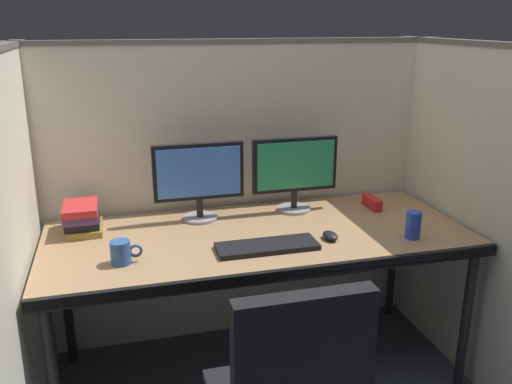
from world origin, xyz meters
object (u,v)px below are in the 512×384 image
Objects in this scene: soda_can at (413,225)px; coffee_mug at (121,252)px; monitor_left at (199,176)px; desk at (260,244)px; monitor_right at (295,169)px; red_stapler at (372,202)px; keyboard_main at (267,246)px; book_stack at (82,218)px; computer_mouse at (330,236)px.

coffee_mug is at bearing 177.20° from soda_can.
desk is at bearing -48.61° from monitor_left.
red_stapler is (0.40, -0.07, -0.19)m from monitor_right.
coffee_mug is at bearing -154.08° from monitor_right.
book_stack is at bearing 151.82° from keyboard_main.
book_stack is (-0.16, 0.39, 0.02)m from coffee_mug.
coffee_mug is (-0.38, -0.41, -0.17)m from monitor_left.
monitor_right is (0.25, 0.26, 0.27)m from desk.
coffee_mug is at bearing -67.74° from book_stack.
soda_can is at bearing -91.21° from red_stapler.
monitor_left is 0.52m from keyboard_main.
soda_can reaches higher than coffee_mug.
monitor_right reaches higher than soda_can.
computer_mouse is at bearing -25.77° from desk.
monitor_right is at bearing 94.49° from computer_mouse.
keyboard_main is at bearing 175.58° from soda_can.
soda_can is at bearing -18.48° from desk.
monitor_right is at bearing 58.28° from keyboard_main.
keyboard_main is at bearing -28.18° from book_stack.
soda_can is at bearing -17.91° from book_stack.
coffee_mug is (-0.86, -0.42, -0.17)m from monitor_right.
soda_can is 0.54× the size of book_stack.
book_stack reaches higher than computer_mouse.
computer_mouse is 0.76× the size of coffee_mug.
monitor_left is 0.58m from coffee_mug.
coffee_mug reaches higher than red_stapler.
soda_can is (0.64, -0.21, 0.11)m from desk.
coffee_mug is at bearing -178.93° from computer_mouse.
soda_can is (0.36, -0.08, 0.04)m from computer_mouse.
monitor_left is 1.00× the size of keyboard_main.
soda_can is (0.87, -0.47, -0.15)m from monitor_left.
desk is 0.81m from book_stack.
keyboard_main is at bearing -174.78° from computer_mouse.
monitor_left is 4.48× the size of computer_mouse.
soda_can reaches higher than keyboard_main.
monitor_right is 0.45m from computer_mouse.
red_stapler is (0.37, 0.33, 0.01)m from computer_mouse.
monitor_left reaches higher than keyboard_main.
monitor_right reaches higher than red_stapler.
keyboard_main is 0.76m from red_stapler.
monitor_left reaches higher than soda_can.
desk is 0.32m from computer_mouse.
computer_mouse is 0.42× the size of book_stack.
computer_mouse is 0.79× the size of soda_can.
computer_mouse is at bearing 167.78° from soda_can.
coffee_mug is (-0.61, -0.15, 0.10)m from desk.
red_stapler is 1.42m from book_stack.
book_stack is (-1.42, 0.04, 0.04)m from red_stapler.
monitor_right is 2.87× the size of red_stapler.
monitor_right is at bearing 170.40° from red_stapler.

